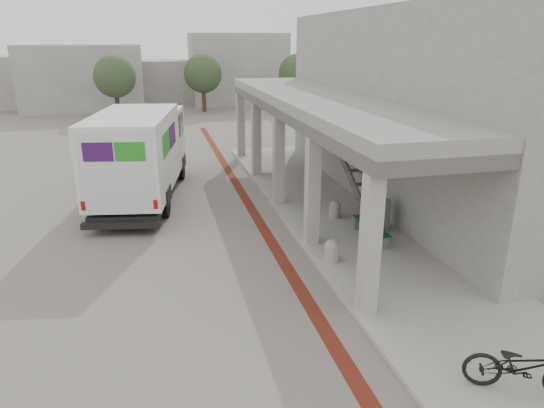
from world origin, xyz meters
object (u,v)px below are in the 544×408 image
object	(u,v)px
bench	(371,229)
utility_cabinet	(378,214)
bicycle_black	(524,366)
fedex_truck	(141,152)

from	to	relation	value
bench	utility_cabinet	size ratio (longest dim) A/B	1.80
bench	bicycle_black	world-z (taller)	bicycle_black
fedex_truck	bicycle_black	size ratio (longest dim) A/B	4.30
utility_cabinet	bench	bearing A→B (deg)	-139.19
bench	utility_cabinet	distance (m)	0.84
fedex_truck	bicycle_black	xyz separation A→B (m)	(6.45, -13.05, -1.21)
bench	utility_cabinet	world-z (taller)	utility_cabinet
fedex_truck	utility_cabinet	distance (m)	9.23
bicycle_black	fedex_truck	bearing A→B (deg)	54.17
fedex_truck	bench	world-z (taller)	fedex_truck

